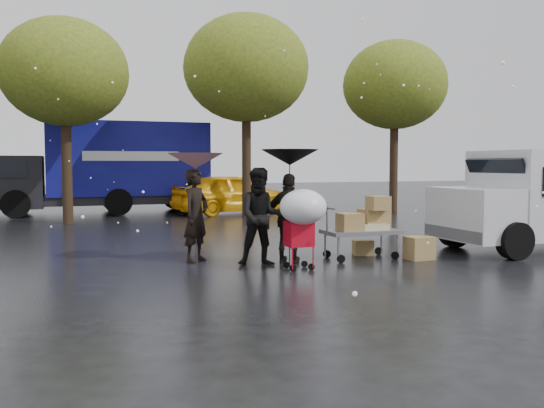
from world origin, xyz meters
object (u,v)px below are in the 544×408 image
object	(u,v)px
vendor_cart	(365,223)
shopping_cart	(302,212)
blue_truck	(106,168)
person_pink	(196,215)
person_black	(290,218)
yellow_taxi	(232,194)

from	to	relation	value
vendor_cart	shopping_cart	world-z (taller)	shopping_cart
vendor_cart	blue_truck	world-z (taller)	blue_truck
vendor_cart	person_pink	bearing A→B (deg)	165.83
person_black	shopping_cart	size ratio (longest dim) A/B	1.18
person_pink	person_black	distance (m)	1.83
person_pink	yellow_taxi	xyz separation A→B (m)	(3.59, 10.17, -0.13)
vendor_cart	shopping_cart	bearing A→B (deg)	-154.69
person_black	shopping_cart	xyz separation A→B (m)	(-0.09, -0.85, 0.20)
person_black	yellow_taxi	world-z (taller)	person_black
shopping_cart	blue_truck	bearing A→B (deg)	100.15
shopping_cart	blue_truck	size ratio (longest dim) A/B	0.18
person_black	yellow_taxi	bearing A→B (deg)	-65.85
yellow_taxi	person_pink	bearing A→B (deg)	148.72
vendor_cart	blue_truck	bearing A→B (deg)	107.85
person_black	vendor_cart	bearing A→B (deg)	-147.28
person_pink	shopping_cart	size ratio (longest dim) A/B	1.24
shopping_cart	yellow_taxi	world-z (taller)	yellow_taxi
person_pink	blue_truck	size ratio (longest dim) A/B	0.22
person_pink	vendor_cart	world-z (taller)	person_pink
vendor_cart	yellow_taxi	distance (m)	11.00
person_pink	shopping_cart	bearing A→B (deg)	-88.02
person_black	shopping_cart	bearing A→B (deg)	118.12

